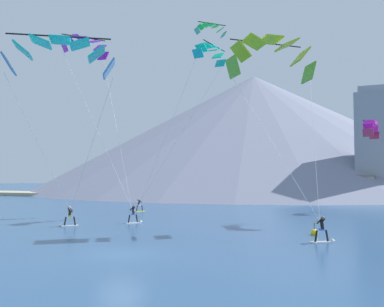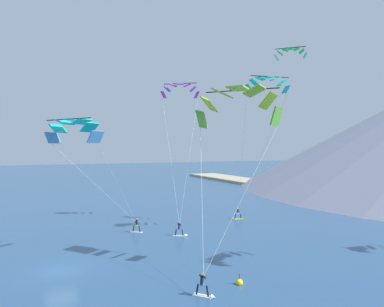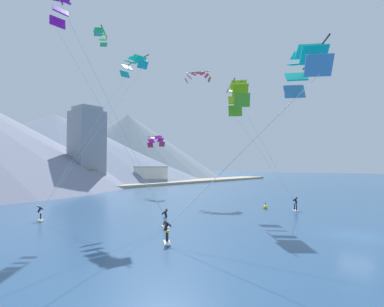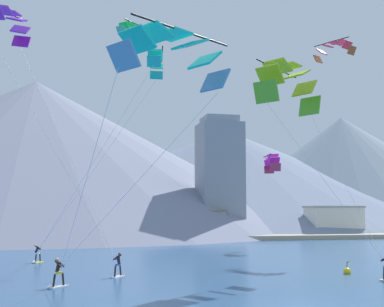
{
  "view_description": "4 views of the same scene",
  "coord_description": "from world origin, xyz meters",
  "px_view_note": "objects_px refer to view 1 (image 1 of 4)",
  "views": [
    {
      "loc": [
        12.55,
        -20.45,
        4.26
      ],
      "look_at": [
        -3.42,
        18.6,
        6.55
      ],
      "focal_mm": 40.0,
      "sensor_mm": 36.0,
      "label": 1
    },
    {
      "loc": [
        33.13,
        -3.03,
        10.51
      ],
      "look_at": [
        -3.41,
        13.74,
        9.78
      ],
      "focal_mm": 35.0,
      "sensor_mm": 36.0,
      "label": 2
    },
    {
      "loc": [
        -26.61,
        -5.36,
        5.56
      ],
      "look_at": [
        1.94,
        18.46,
        7.03
      ],
      "focal_mm": 28.0,
      "sensor_mm": 36.0,
      "label": 3
    },
    {
      "loc": [
        -10.78,
        -23.44,
        4.57
      ],
      "look_at": [
        -1.54,
        16.36,
        8.89
      ],
      "focal_mm": 50.0,
      "sensor_mm": 36.0,
      "label": 4
    }
  ],
  "objects_px": {
    "kitesurfer_far_left": "(67,220)",
    "parafoil_kite_near_trail": "(86,45)",
    "parafoil_kite_distant_low_drift": "(211,28)",
    "race_marker_buoy": "(314,233)",
    "kitesurfer_near_trail": "(135,218)",
    "parafoil_kite_mid_center": "(209,53)",
    "parafoil_kite_distant_mid_solo": "(371,127)",
    "parafoil_kite_near_lead": "(271,54)",
    "parafoil_kite_far_left": "(60,53)",
    "kitesurfer_near_lead": "(325,234)",
    "kitesurfer_mid_center": "(138,208)"
  },
  "relations": [
    {
      "from": "kitesurfer_near_lead",
      "to": "parafoil_kite_near_trail",
      "type": "height_order",
      "value": "parafoil_kite_near_trail"
    },
    {
      "from": "parafoil_kite_distant_mid_solo",
      "to": "kitesurfer_far_left",
      "type": "bearing_deg",
      "value": -131.91
    },
    {
      "from": "parafoil_kite_mid_center",
      "to": "kitesurfer_mid_center",
      "type": "bearing_deg",
      "value": 169.45
    },
    {
      "from": "kitesurfer_near_trail",
      "to": "parafoil_kite_mid_center",
      "type": "distance_m",
      "value": 20.21
    },
    {
      "from": "parafoil_kite_mid_center",
      "to": "parafoil_kite_near_trail",
      "type": "bearing_deg",
      "value": -153.0
    },
    {
      "from": "kitesurfer_far_left",
      "to": "race_marker_buoy",
      "type": "height_order",
      "value": "kitesurfer_far_left"
    },
    {
      "from": "parafoil_kite_near_lead",
      "to": "parafoil_kite_mid_center",
      "type": "height_order",
      "value": "parafoil_kite_mid_center"
    },
    {
      "from": "parafoil_kite_mid_center",
      "to": "parafoil_kite_distant_mid_solo",
      "type": "xyz_separation_m",
      "value": [
        16.48,
        13.42,
        -7.51
      ]
    },
    {
      "from": "parafoil_kite_distant_low_drift",
      "to": "parafoil_kite_distant_mid_solo",
      "type": "bearing_deg",
      "value": 25.98
    },
    {
      "from": "kitesurfer_near_trail",
      "to": "parafoil_kite_mid_center",
      "type": "xyz_separation_m",
      "value": [
        3.86,
        9.48,
        17.43
      ]
    },
    {
      "from": "parafoil_kite_near_lead",
      "to": "parafoil_kite_distant_low_drift",
      "type": "bearing_deg",
      "value": 126.1
    },
    {
      "from": "parafoil_kite_far_left",
      "to": "parafoil_kite_distant_mid_solo",
      "type": "relative_size",
      "value": 2.55
    },
    {
      "from": "parafoil_kite_near_lead",
      "to": "parafoil_kite_far_left",
      "type": "distance_m",
      "value": 16.78
    },
    {
      "from": "parafoil_kite_far_left",
      "to": "parafoil_kite_distant_mid_solo",
      "type": "xyz_separation_m",
      "value": [
        19.03,
        35.14,
        -1.97
      ]
    },
    {
      "from": "parafoil_kite_far_left",
      "to": "race_marker_buoy",
      "type": "xyz_separation_m",
      "value": [
        14.8,
        10.25,
        -12.23
      ]
    },
    {
      "from": "kitesurfer_mid_center",
      "to": "parafoil_kite_near_trail",
      "type": "xyz_separation_m",
      "value": [
        -2.06,
        -7.99,
        18.05
      ]
    },
    {
      "from": "kitesurfer_near_trail",
      "to": "kitesurfer_near_lead",
      "type": "bearing_deg",
      "value": -17.63
    },
    {
      "from": "kitesurfer_near_lead",
      "to": "parafoil_kite_far_left",
      "type": "height_order",
      "value": "parafoil_kite_far_left"
    },
    {
      "from": "parafoil_kite_distant_low_drift",
      "to": "kitesurfer_near_lead",
      "type": "bearing_deg",
      "value": -52.91
    },
    {
      "from": "kitesurfer_far_left",
      "to": "parafoil_kite_near_trail",
      "type": "xyz_separation_m",
      "value": [
        -4.03,
        7.72,
        17.97
      ]
    },
    {
      "from": "kitesurfer_far_left",
      "to": "parafoil_kite_mid_center",
      "type": "height_order",
      "value": "parafoil_kite_mid_center"
    },
    {
      "from": "race_marker_buoy",
      "to": "kitesurfer_far_left",
      "type": "bearing_deg",
      "value": -173.29
    },
    {
      "from": "kitesurfer_near_lead",
      "to": "parafoil_kite_distant_mid_solo",
      "type": "relative_size",
      "value": 0.38
    },
    {
      "from": "kitesurfer_mid_center",
      "to": "parafoil_kite_far_left",
      "type": "bearing_deg",
      "value": -72.53
    },
    {
      "from": "kitesurfer_mid_center",
      "to": "parafoil_kite_mid_center",
      "type": "height_order",
      "value": "parafoil_kite_mid_center"
    },
    {
      "from": "kitesurfer_mid_center",
      "to": "parafoil_kite_distant_mid_solo",
      "type": "xyz_separation_m",
      "value": [
        26.45,
        11.56,
        9.96
      ]
    },
    {
      "from": "kitesurfer_near_lead",
      "to": "parafoil_kite_near_lead",
      "type": "distance_m",
      "value": 15.47
    },
    {
      "from": "kitesurfer_near_lead",
      "to": "parafoil_kite_mid_center",
      "type": "relative_size",
      "value": 0.1
    },
    {
      "from": "parafoil_kite_distant_low_drift",
      "to": "kitesurfer_far_left",
      "type": "bearing_deg",
      "value": -109.29
    },
    {
      "from": "kitesurfer_mid_center",
      "to": "kitesurfer_far_left",
      "type": "xyz_separation_m",
      "value": [
        1.97,
        -15.71,
        0.08
      ]
    },
    {
      "from": "kitesurfer_far_left",
      "to": "parafoil_kite_near_lead",
      "type": "xyz_separation_m",
      "value": [
        16.82,
        4.32,
        13.8
      ]
    },
    {
      "from": "parafoil_kite_distant_low_drift",
      "to": "parafoil_kite_distant_mid_solo",
      "type": "relative_size",
      "value": 0.75
    },
    {
      "from": "kitesurfer_mid_center",
      "to": "parafoil_kite_near_lead",
      "type": "relative_size",
      "value": 0.12
    },
    {
      "from": "parafoil_kite_near_lead",
      "to": "parafoil_kite_near_trail",
      "type": "relative_size",
      "value": 0.79
    },
    {
      "from": "parafoil_kite_near_lead",
      "to": "parafoil_kite_near_trail",
      "type": "distance_m",
      "value": 21.53
    },
    {
      "from": "race_marker_buoy",
      "to": "parafoil_kite_near_trail",
      "type": "bearing_deg",
      "value": 167.6
    },
    {
      "from": "parafoil_kite_near_lead",
      "to": "parafoil_kite_distant_low_drift",
      "type": "height_order",
      "value": "parafoil_kite_distant_low_drift"
    },
    {
      "from": "kitesurfer_near_lead",
      "to": "parafoil_kite_far_left",
      "type": "relative_size",
      "value": 0.15
    },
    {
      "from": "parafoil_kite_near_trail",
      "to": "parafoil_kite_near_lead",
      "type": "bearing_deg",
      "value": -9.26
    },
    {
      "from": "parafoil_kite_distant_low_drift",
      "to": "race_marker_buoy",
      "type": "relative_size",
      "value": 3.47
    },
    {
      "from": "kitesurfer_mid_center",
      "to": "kitesurfer_far_left",
      "type": "distance_m",
      "value": 15.83
    },
    {
      "from": "parafoil_kite_near_lead",
      "to": "kitesurfer_near_trail",
      "type": "bearing_deg",
      "value": 179.76
    },
    {
      "from": "parafoil_kite_near_trail",
      "to": "parafoil_kite_distant_mid_solo",
      "type": "height_order",
      "value": "parafoil_kite_near_trail"
    },
    {
      "from": "parafoil_kite_mid_center",
      "to": "parafoil_kite_distant_low_drift",
      "type": "bearing_deg",
      "value": 108.11
    },
    {
      "from": "parafoil_kite_distant_low_drift",
      "to": "parafoil_kite_near_trail",
      "type": "bearing_deg",
      "value": -134.27
    },
    {
      "from": "parafoil_kite_near_trail",
      "to": "parafoil_kite_distant_low_drift",
      "type": "relative_size",
      "value": 5.16
    },
    {
      "from": "parafoil_kite_near_trail",
      "to": "parafoil_kite_far_left",
      "type": "height_order",
      "value": "parafoil_kite_near_trail"
    },
    {
      "from": "kitesurfer_mid_center",
      "to": "parafoil_kite_far_left",
      "type": "height_order",
      "value": "parafoil_kite_far_left"
    },
    {
      "from": "parafoil_kite_distant_low_drift",
      "to": "race_marker_buoy",
      "type": "height_order",
      "value": "parafoil_kite_distant_low_drift"
    },
    {
      "from": "kitesurfer_mid_center",
      "to": "parafoil_kite_distant_mid_solo",
      "type": "distance_m",
      "value": 30.54
    }
  ]
}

